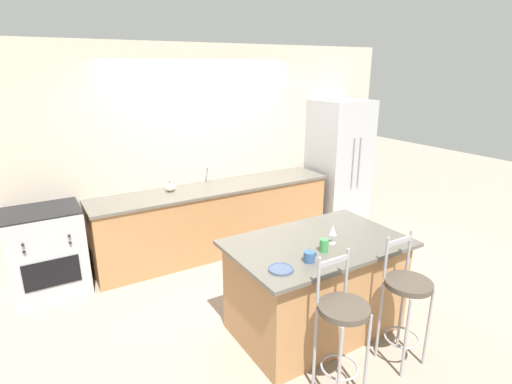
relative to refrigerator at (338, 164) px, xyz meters
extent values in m
plane|color=gray|center=(-2.09, -0.34, -0.97)|extent=(18.00, 18.00, 0.00)
cube|color=beige|center=(-2.09, 0.40, 0.38)|extent=(6.00, 0.07, 2.70)
cube|color=#A87547|center=(-2.09, 0.06, -0.53)|extent=(3.17, 0.68, 0.87)
cube|color=#5B564C|center=(-2.09, 0.06, -0.08)|extent=(3.21, 0.71, 0.03)
cube|color=black|center=(-2.09, 0.06, -0.07)|extent=(0.56, 0.36, 0.01)
cylinder|color=#ADAFB5|center=(-2.09, 0.28, 0.05)|extent=(0.02, 0.02, 0.22)
cylinder|color=#ADAFB5|center=(-2.09, 0.22, 0.15)|extent=(0.02, 0.12, 0.02)
cube|color=#A87547|center=(-2.02, -1.98, -0.54)|extent=(1.48, 0.91, 0.87)
cube|color=#5B564C|center=(-2.02, -1.98, -0.08)|extent=(1.60, 1.03, 0.03)
cube|color=#ADAFB5|center=(0.00, 0.00, 0.00)|extent=(0.77, 0.75, 1.94)
cylinder|color=#939399|center=(-0.06, -0.39, 0.10)|extent=(0.02, 0.02, 0.74)
cylinder|color=#939399|center=(0.06, -0.39, 0.10)|extent=(0.02, 0.02, 0.74)
cube|color=#ADAFB5|center=(-4.11, 0.06, -0.50)|extent=(0.75, 0.64, 0.94)
cube|color=black|center=(-4.11, -0.27, -0.61)|extent=(0.54, 0.01, 0.30)
cube|color=black|center=(-4.11, 0.06, -0.02)|extent=(0.75, 0.64, 0.02)
cylinder|color=black|center=(-4.32, -0.27, -0.23)|extent=(0.03, 0.02, 0.03)
cylinder|color=black|center=(-3.90, -0.27, -0.23)|extent=(0.03, 0.02, 0.03)
cylinder|color=black|center=(-4.32, -0.27, -0.31)|extent=(0.03, 0.02, 0.03)
cylinder|color=black|center=(-3.90, -0.27, -0.31)|extent=(0.03, 0.02, 0.03)
cylinder|color=#99999E|center=(-2.50, -2.85, -0.61)|extent=(0.02, 0.02, 0.72)
cylinder|color=#99999E|center=(-2.23, -2.85, -0.61)|extent=(0.02, 0.02, 0.72)
cylinder|color=#99999E|center=(-2.50, -2.58, -0.61)|extent=(0.02, 0.02, 0.72)
cylinder|color=#99999E|center=(-2.23, -2.58, -0.61)|extent=(0.02, 0.02, 0.72)
torus|color=#99999E|center=(-2.36, -2.71, -0.74)|extent=(0.29, 0.29, 0.02)
cylinder|color=#4C4238|center=(-2.36, -2.71, -0.23)|extent=(0.38, 0.38, 0.04)
cylinder|color=#99999E|center=(-2.50, -2.58, -0.02)|extent=(0.02, 0.02, 0.36)
cylinder|color=#99999E|center=(-2.23, -2.58, -0.02)|extent=(0.02, 0.02, 0.36)
cube|color=#99999E|center=(-2.36, -2.58, 0.09)|extent=(0.27, 0.02, 0.04)
cylinder|color=#99999E|center=(-1.81, -2.86, -0.61)|extent=(0.02, 0.02, 0.72)
cylinder|color=#99999E|center=(-1.54, -2.86, -0.61)|extent=(0.02, 0.02, 0.72)
cylinder|color=#99999E|center=(-1.81, -2.59, -0.61)|extent=(0.02, 0.02, 0.72)
cylinder|color=#99999E|center=(-1.54, -2.59, -0.61)|extent=(0.02, 0.02, 0.72)
torus|color=#99999E|center=(-1.68, -2.72, -0.74)|extent=(0.29, 0.29, 0.02)
cylinder|color=#4C4238|center=(-1.68, -2.72, -0.23)|extent=(0.38, 0.38, 0.04)
cylinder|color=#99999E|center=(-1.81, -2.59, -0.02)|extent=(0.02, 0.02, 0.36)
cylinder|color=#99999E|center=(-1.54, -2.59, -0.02)|extent=(0.02, 0.02, 0.36)
cube|color=#99999E|center=(-1.68, -2.59, 0.09)|extent=(0.27, 0.02, 0.04)
cylinder|color=#425170|center=(-2.60, -2.25, -0.06)|extent=(0.20, 0.20, 0.01)
torus|color=#425170|center=(-2.60, -2.25, -0.06)|extent=(0.20, 0.20, 0.01)
cylinder|color=white|center=(-1.93, -2.08, -0.07)|extent=(0.06, 0.06, 0.00)
cylinder|color=white|center=(-1.93, -2.08, -0.02)|extent=(0.01, 0.01, 0.08)
cone|color=white|center=(-1.93, -2.08, 0.06)|extent=(0.07, 0.07, 0.09)
cylinder|color=#335689|center=(-2.33, -2.25, -0.02)|extent=(0.09, 0.09, 0.09)
torus|color=#335689|center=(-2.28, -2.25, -0.02)|extent=(0.06, 0.01, 0.06)
cylinder|color=#3D934C|center=(-2.10, -2.17, -0.01)|extent=(0.08, 0.08, 0.11)
ellipsoid|color=beige|center=(-2.66, 0.14, -0.01)|extent=(0.14, 0.14, 0.11)
cylinder|color=brown|center=(-2.66, 0.14, 0.06)|extent=(0.02, 0.02, 0.02)
camera|label=1|loc=(-4.19, -4.53, 1.45)|focal=28.00mm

